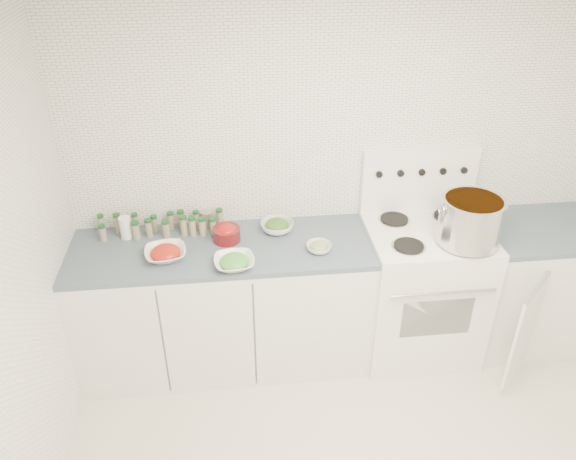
# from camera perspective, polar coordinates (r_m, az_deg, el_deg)

# --- Properties ---
(room_walls) EXTENTS (3.54, 3.04, 2.52)m
(room_walls) POSITION_cam_1_polar(r_m,az_deg,el_deg) (2.22, 14.05, -2.86)
(room_walls) COLOR white
(room_walls) RESTS_ON ground
(counter_left) EXTENTS (1.85, 0.62, 0.90)m
(counter_left) POSITION_cam_1_polar(r_m,az_deg,el_deg) (3.72, -6.42, -7.53)
(counter_left) COLOR white
(counter_left) RESTS_ON ground
(stove) EXTENTS (0.76, 0.70, 1.36)m
(stove) POSITION_cam_1_polar(r_m,az_deg,el_deg) (3.88, 13.26, -5.54)
(stove) COLOR white
(stove) RESTS_ON ground
(counter_right) EXTENTS (0.89, 0.90, 0.90)m
(counter_right) POSITION_cam_1_polar(r_m,az_deg,el_deg) (4.23, 23.81, -4.98)
(counter_right) COLOR white
(counter_right) RESTS_ON ground
(stock_pot) EXTENTS (0.39, 0.37, 0.28)m
(stock_pot) POSITION_cam_1_polar(r_m,az_deg,el_deg) (3.49, 18.06, 1.05)
(stock_pot) COLOR silver
(stock_pot) RESTS_ON stove
(bowl_tomato) EXTENTS (0.28, 0.28, 0.08)m
(bowl_tomato) POSITION_cam_1_polar(r_m,az_deg,el_deg) (3.39, -12.34, -2.30)
(bowl_tomato) COLOR white
(bowl_tomato) RESTS_ON counter_left
(bowl_snowpea) EXTENTS (0.25, 0.25, 0.08)m
(bowl_snowpea) POSITION_cam_1_polar(r_m,az_deg,el_deg) (3.25, -5.49, -3.25)
(bowl_snowpea) COLOR white
(bowl_snowpea) RESTS_ON counter_left
(bowl_broccoli) EXTENTS (0.25, 0.25, 0.08)m
(bowl_broccoli) POSITION_cam_1_polar(r_m,az_deg,el_deg) (3.57, -1.11, 0.43)
(bowl_broccoli) COLOR white
(bowl_broccoli) RESTS_ON counter_left
(bowl_zucchini) EXTENTS (0.20, 0.20, 0.06)m
(bowl_zucchini) POSITION_cam_1_polar(r_m,az_deg,el_deg) (3.38, 3.17, -1.74)
(bowl_zucchini) COLOR white
(bowl_zucchini) RESTS_ON counter_left
(bowl_pepper) EXTENTS (0.17, 0.17, 0.11)m
(bowl_pepper) POSITION_cam_1_polar(r_m,az_deg,el_deg) (3.49, -6.26, -0.32)
(bowl_pepper) COLOR #5B0F14
(bowl_pepper) RESTS_ON counter_left
(salt_canister) EXTENTS (0.09, 0.09, 0.14)m
(salt_canister) POSITION_cam_1_polar(r_m,az_deg,el_deg) (3.63, -16.16, 0.25)
(salt_canister) COLOR white
(salt_canister) RESTS_ON counter_left
(tin_can) EXTENTS (0.10, 0.10, 0.11)m
(tin_can) POSITION_cam_1_polar(r_m,az_deg,el_deg) (3.65, -8.25, 1.13)
(tin_can) COLOR gray
(tin_can) RESTS_ON counter_left
(spice_cluster) EXTENTS (0.78, 0.15, 0.14)m
(spice_cluster) POSITION_cam_1_polar(r_m,az_deg,el_deg) (3.61, -12.34, 0.52)
(spice_cluster) COLOR gray
(spice_cluster) RESTS_ON counter_left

